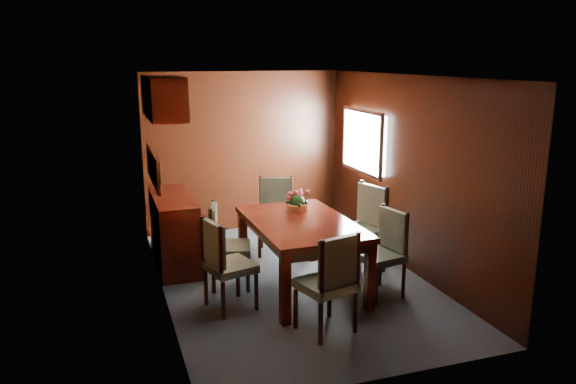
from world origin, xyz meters
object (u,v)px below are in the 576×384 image
object	(u,v)px
chair_left_near	(224,260)
chair_right_near	(385,247)
dining_table	(301,230)
sideboard	(174,230)
flower_centerpiece	(297,200)
chair_head	(331,278)

from	to	relation	value
chair_left_near	chair_right_near	bearing A→B (deg)	69.65
chair_right_near	dining_table	bearing A→B (deg)	50.15
chair_right_near	sideboard	bearing A→B (deg)	39.37
chair_right_near	flower_centerpiece	xyz separation A→B (m)	(-0.72, 0.88, 0.39)
dining_table	chair_left_near	bearing A→B (deg)	-165.19
dining_table	flower_centerpiece	bearing A→B (deg)	74.58
sideboard	chair_left_near	world-z (taller)	chair_left_near
chair_right_near	flower_centerpiece	world-z (taller)	flower_centerpiece
sideboard	chair_head	distance (m)	2.65
chair_right_near	chair_head	size ratio (longest dim) A/B	0.96
sideboard	dining_table	bearing A→B (deg)	-44.66
flower_centerpiece	chair_right_near	bearing A→B (deg)	-50.90
chair_left_near	chair_head	bearing A→B (deg)	29.90
sideboard	chair_left_near	xyz separation A→B (m)	(0.32, -1.52, 0.10)
chair_left_near	flower_centerpiece	bearing A→B (deg)	108.94
dining_table	sideboard	bearing A→B (deg)	134.27
dining_table	flower_centerpiece	size ratio (longest dim) A/B	6.51
chair_left_near	chair_right_near	world-z (taller)	chair_left_near
flower_centerpiece	dining_table	bearing A→B (deg)	-104.35
sideboard	chair_head	bearing A→B (deg)	-63.95
chair_head	flower_centerpiece	bearing A→B (deg)	66.56
sideboard	dining_table	distance (m)	1.80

